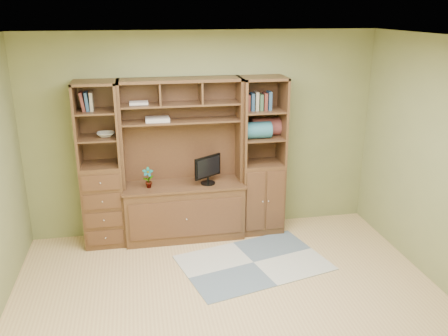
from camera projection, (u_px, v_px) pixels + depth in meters
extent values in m
cube|color=tan|center=(235.00, 313.00, 4.67)|extent=(4.60, 4.10, 0.04)
cube|color=white|center=(237.00, 40.00, 3.83)|extent=(4.60, 4.10, 0.04)
cube|color=olive|center=(203.00, 134.00, 6.11)|extent=(4.50, 0.04, 2.60)
cube|color=olive|center=(318.00, 332.00, 2.39)|extent=(4.50, 0.04, 2.60)
cube|color=#4B2F1A|center=(183.00, 162.00, 5.90)|extent=(1.54, 0.53, 2.05)
cube|color=#4B2F1A|center=(101.00, 166.00, 5.76)|extent=(0.50, 0.45, 2.05)
cube|color=#4B2F1A|center=(262.00, 157.00, 6.12)|extent=(0.55, 0.45, 2.05)
cube|color=gray|center=(253.00, 263.00, 5.57)|extent=(1.85, 1.46, 0.01)
cube|color=black|center=(208.00, 165.00, 5.94)|extent=(0.45, 0.38, 0.51)
imported|color=#AA5D39|center=(148.00, 178.00, 5.84)|extent=(0.14, 0.09, 0.26)
cube|color=beige|center=(157.00, 119.00, 5.76)|extent=(0.29, 0.21, 0.04)
imported|color=beige|center=(106.00, 134.00, 5.65)|extent=(0.21, 0.21, 0.05)
cube|color=#285D6B|center=(257.00, 130.00, 5.94)|extent=(0.36, 0.21, 0.21)
cube|color=brown|center=(267.00, 127.00, 6.09)|extent=(0.40, 0.22, 0.22)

